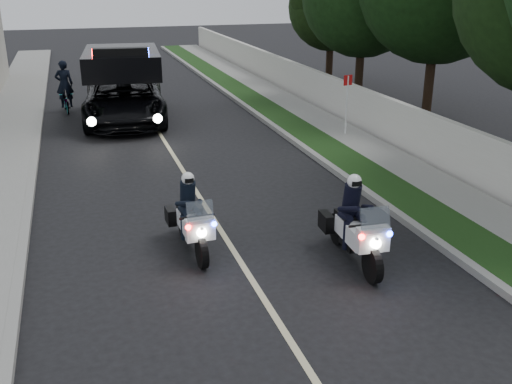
% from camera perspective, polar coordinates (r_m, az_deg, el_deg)
% --- Properties ---
extents(ground, '(120.00, 120.00, 0.00)m').
position_cam_1_polar(ground, '(8.57, 5.96, -18.03)').
color(ground, black).
rests_on(ground, ground).
extents(curb_right, '(0.20, 60.00, 0.15)m').
position_cam_1_polar(curb_right, '(18.30, 5.55, 3.64)').
color(curb_right, gray).
rests_on(curb_right, ground).
extents(grass_verge, '(1.20, 60.00, 0.16)m').
position_cam_1_polar(grass_verge, '(18.57, 7.55, 3.82)').
color(grass_verge, '#193814').
rests_on(grass_verge, ground).
extents(sidewalk_right, '(1.40, 60.00, 0.16)m').
position_cam_1_polar(sidewalk_right, '(19.14, 11.10, 4.11)').
color(sidewalk_right, gray).
rests_on(sidewalk_right, ground).
extents(property_wall, '(0.22, 60.00, 1.50)m').
position_cam_1_polar(property_wall, '(19.46, 13.84, 6.22)').
color(property_wall, beige).
rests_on(property_wall, ground).
extents(curb_left, '(0.20, 60.00, 0.15)m').
position_cam_1_polar(curb_left, '(17.00, -20.89, 1.04)').
color(curb_left, gray).
rests_on(curb_left, ground).
extents(lane_marking, '(0.12, 50.00, 0.01)m').
position_cam_1_polar(lane_marking, '(17.20, -7.17, 2.23)').
color(lane_marking, '#BFB78C').
rests_on(lane_marking, ground).
extents(police_moto_left, '(0.74, 1.95, 1.64)m').
position_cam_1_polar(police_moto_left, '(12.19, -6.19, -5.57)').
color(police_moto_left, white).
rests_on(police_moto_left, ground).
extents(police_moto_right, '(0.84, 2.11, 1.76)m').
position_cam_1_polar(police_moto_right, '(11.84, 9.33, -6.57)').
color(police_moto_right, silver).
rests_on(police_moto_right, ground).
extents(police_suv, '(3.52, 6.61, 3.09)m').
position_cam_1_polar(police_suv, '(23.37, -12.45, 6.74)').
color(police_suv, black).
rests_on(police_suv, ground).
extents(bicycle, '(0.69, 1.62, 0.82)m').
position_cam_1_polar(bicycle, '(25.56, -17.80, 7.40)').
color(bicycle, black).
rests_on(bicycle, ground).
extents(cyclist, '(0.69, 0.47, 1.89)m').
position_cam_1_polar(cyclist, '(25.56, -17.80, 7.40)').
color(cyclist, black).
rests_on(cyclist, ground).
extents(sign_post, '(0.42, 0.42, 2.24)m').
position_cam_1_polar(sign_post, '(20.58, 8.60, 5.18)').
color(sign_post, '#B20C28').
rests_on(sign_post, ground).
extents(tree_right_c, '(6.03, 6.03, 9.81)m').
position_cam_1_polar(tree_right_c, '(24.11, 16.09, 6.84)').
color(tree_right_c, black).
rests_on(tree_right_c, ground).
extents(tree_right_d, '(6.96, 6.96, 8.77)m').
position_cam_1_polar(tree_right_d, '(27.04, 9.81, 8.74)').
color(tree_right_d, '#173511').
rests_on(tree_right_d, ground).
extents(tree_right_e, '(4.81, 4.81, 7.31)m').
position_cam_1_polar(tree_right_e, '(31.76, 7.04, 10.58)').
color(tree_right_e, black).
rests_on(tree_right_e, ground).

